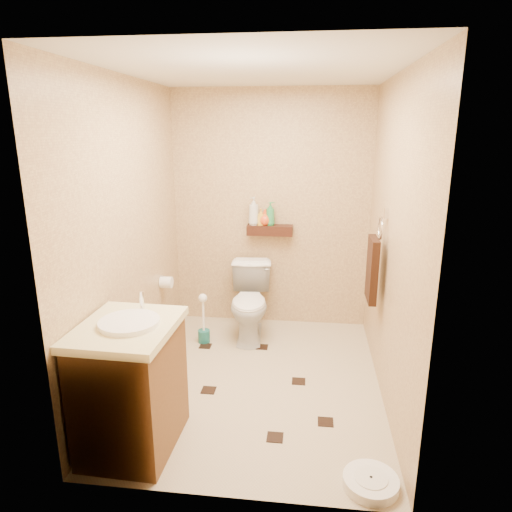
# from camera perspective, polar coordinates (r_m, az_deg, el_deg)

# --- Properties ---
(ground) EXTENTS (2.50, 2.50, 0.00)m
(ground) POSITION_cam_1_polar(r_m,az_deg,el_deg) (3.91, 0.01, -15.31)
(ground) COLOR #BAAE88
(ground) RESTS_ON ground
(wall_back) EXTENTS (2.00, 0.04, 2.40)m
(wall_back) POSITION_cam_1_polar(r_m,az_deg,el_deg) (4.67, 1.85, 5.63)
(wall_back) COLOR tan
(wall_back) RESTS_ON ground
(wall_front) EXTENTS (2.00, 0.04, 2.40)m
(wall_front) POSITION_cam_1_polar(r_m,az_deg,el_deg) (2.27, -3.76, -5.36)
(wall_front) COLOR tan
(wall_front) RESTS_ON ground
(wall_left) EXTENTS (0.04, 2.50, 2.40)m
(wall_left) POSITION_cam_1_polar(r_m,az_deg,el_deg) (3.70, -15.57, 2.40)
(wall_left) COLOR tan
(wall_left) RESTS_ON ground
(wall_right) EXTENTS (0.04, 2.50, 2.40)m
(wall_right) POSITION_cam_1_polar(r_m,az_deg,el_deg) (3.48, 16.60, 1.50)
(wall_right) COLOR tan
(wall_right) RESTS_ON ground
(ceiling) EXTENTS (2.00, 2.50, 0.02)m
(ceiling) POSITION_cam_1_polar(r_m,az_deg,el_deg) (3.37, 0.01, 22.26)
(ceiling) COLOR silver
(ceiling) RESTS_ON wall_back
(wall_shelf) EXTENTS (0.46, 0.14, 0.10)m
(wall_shelf) POSITION_cam_1_polar(r_m,az_deg,el_deg) (4.62, 1.74, 3.26)
(wall_shelf) COLOR #3C1A10
(wall_shelf) RESTS_ON wall_back
(floor_accents) EXTENTS (1.22, 1.41, 0.01)m
(floor_accents) POSITION_cam_1_polar(r_m,az_deg,el_deg) (3.88, 0.43, -15.56)
(floor_accents) COLOR black
(floor_accents) RESTS_ON ground
(toilet) EXTENTS (0.46, 0.74, 0.72)m
(toilet) POSITION_cam_1_polar(r_m,az_deg,el_deg) (4.51, -0.74, -5.82)
(toilet) COLOR white
(toilet) RESTS_ON ground
(vanity) EXTENTS (0.60, 0.72, 0.99)m
(vanity) POSITION_cam_1_polar(r_m,az_deg,el_deg) (3.12, -15.33, -15.20)
(vanity) COLOR brown
(vanity) RESTS_ON ground
(bathroom_scale) EXTENTS (0.43, 0.43, 0.07)m
(bathroom_scale) POSITION_cam_1_polar(r_m,az_deg,el_deg) (3.03, 14.14, -25.71)
(bathroom_scale) COLOR white
(bathroom_scale) RESTS_ON ground
(toilet_brush) EXTENTS (0.11, 0.11, 0.50)m
(toilet_brush) POSITION_cam_1_polar(r_m,az_deg,el_deg) (4.48, -6.56, -8.62)
(toilet_brush) COLOR #186362
(toilet_brush) RESTS_ON ground
(towel_ring) EXTENTS (0.12, 0.30, 0.76)m
(towel_ring) POSITION_cam_1_polar(r_m,az_deg,el_deg) (3.77, 14.40, -1.29)
(towel_ring) COLOR silver
(towel_ring) RESTS_ON wall_right
(toilet_paper) EXTENTS (0.12, 0.11, 0.12)m
(toilet_paper) POSITION_cam_1_polar(r_m,az_deg,el_deg) (4.43, -11.16, -3.24)
(toilet_paper) COLOR white
(toilet_paper) RESTS_ON wall_left
(bottle_a) EXTENTS (0.15, 0.15, 0.28)m
(bottle_a) POSITION_cam_1_polar(r_m,az_deg,el_deg) (4.60, -0.29, 5.65)
(bottle_a) COLOR beige
(bottle_a) RESTS_ON wall_shelf
(bottle_b) EXTENTS (0.10, 0.10, 0.17)m
(bottle_b) POSITION_cam_1_polar(r_m,az_deg,el_deg) (4.61, 0.62, 4.92)
(bottle_b) COLOR gold
(bottle_b) RESTS_ON wall_shelf
(bottle_c) EXTENTS (0.14, 0.14, 0.16)m
(bottle_c) POSITION_cam_1_polar(r_m,az_deg,el_deg) (4.60, 1.14, 4.85)
(bottle_c) COLOR #E44C1A
(bottle_c) RESTS_ON wall_shelf
(bottle_d) EXTENTS (0.11, 0.11, 0.24)m
(bottle_d) POSITION_cam_1_polar(r_m,az_deg,el_deg) (4.59, 1.80, 5.31)
(bottle_d) COLOR #2B8247
(bottle_d) RESTS_ON wall_shelf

